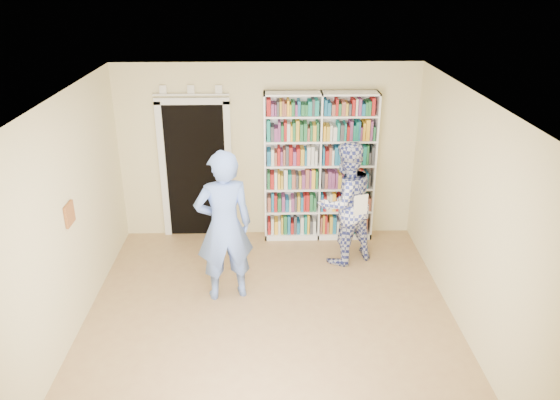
{
  "coord_description": "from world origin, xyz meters",
  "views": [
    {
      "loc": [
        -0.02,
        -5.39,
        3.94
      ],
      "look_at": [
        0.14,
        0.9,
        1.24
      ],
      "focal_mm": 35.0,
      "sensor_mm": 36.0,
      "label": 1
    }
  ],
  "objects": [
    {
      "name": "floor",
      "position": [
        0.0,
        0.0,
        0.0
      ],
      "size": [
        5.0,
        5.0,
        0.0
      ],
      "primitive_type": "plane",
      "color": "#9E734C",
      "rests_on": "ground"
    },
    {
      "name": "ceiling",
      "position": [
        0.0,
        0.0,
        2.7
      ],
      "size": [
        5.0,
        5.0,
        0.0
      ],
      "primitive_type": "plane",
      "rotation": [
        3.14,
        0.0,
        0.0
      ],
      "color": "white",
      "rests_on": "wall_back"
    },
    {
      "name": "wall_back",
      "position": [
        0.0,
        2.5,
        1.35
      ],
      "size": [
        4.5,
        0.0,
        4.5
      ],
      "primitive_type": "plane",
      "rotation": [
        1.57,
        0.0,
        0.0
      ],
      "color": "beige",
      "rests_on": "floor"
    },
    {
      "name": "wall_left",
      "position": [
        -2.25,
        0.0,
        1.35
      ],
      "size": [
        0.0,
        5.0,
        5.0
      ],
      "primitive_type": "plane",
      "rotation": [
        1.57,
        0.0,
        1.57
      ],
      "color": "beige",
      "rests_on": "floor"
    },
    {
      "name": "wall_right",
      "position": [
        2.25,
        0.0,
        1.35
      ],
      "size": [
        0.0,
        5.0,
        5.0
      ],
      "primitive_type": "plane",
      "rotation": [
        1.57,
        0.0,
        -1.57
      ],
      "color": "beige",
      "rests_on": "floor"
    },
    {
      "name": "bookshelf",
      "position": [
        0.78,
        2.34,
        1.16
      ],
      "size": [
        1.67,
        0.31,
        2.29
      ],
      "rotation": [
        0.0,
        0.0,
        -0.02
      ],
      "color": "white",
      "rests_on": "floor"
    },
    {
      "name": "doorway",
      "position": [
        -1.1,
        2.48,
        1.18
      ],
      "size": [
        1.1,
        0.08,
        2.43
      ],
      "color": "black",
      "rests_on": "floor"
    },
    {
      "name": "wall_art",
      "position": [
        -2.23,
        0.2,
        1.4
      ],
      "size": [
        0.03,
        0.25,
        0.25
      ],
      "primitive_type": "cube",
      "color": "brown",
      "rests_on": "wall_left"
    },
    {
      "name": "man_blue",
      "position": [
        -0.55,
        0.68,
        0.99
      ],
      "size": [
        0.82,
        0.64,
        1.98
      ],
      "primitive_type": "imported",
      "rotation": [
        0.0,
        0.0,
        3.39
      ],
      "color": "#6587E0",
      "rests_on": "floor"
    },
    {
      "name": "man_plaid",
      "position": [
        1.07,
        1.57,
        0.9
      ],
      "size": [
        1.09,
        1.0,
        1.79
      ],
      "primitive_type": "imported",
      "rotation": [
        0.0,
        0.0,
        3.62
      ],
      "color": "navy",
      "rests_on": "floor"
    },
    {
      "name": "paper_sheet",
      "position": [
        1.24,
        1.3,
        0.99
      ],
      "size": [
        0.2,
        0.08,
        0.29
      ],
      "primitive_type": "cube",
      "rotation": [
        0.0,
        0.0,
        0.33
      ],
      "color": "white",
      "rests_on": "man_plaid"
    }
  ]
}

